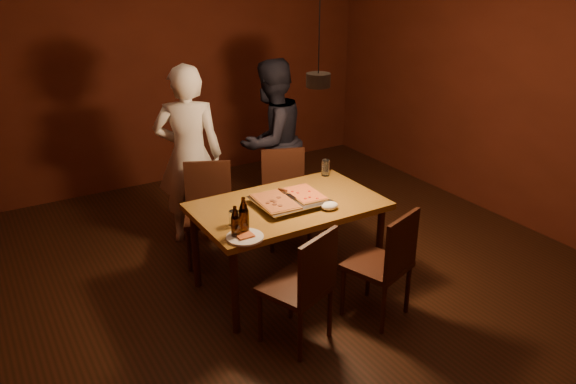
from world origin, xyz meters
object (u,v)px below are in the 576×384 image
dining_table (288,212)px  diner_dark (271,141)px  pendant_lamp (318,79)px  chair_near_left (305,279)px  pizza_tray (290,202)px  chair_near_right (388,256)px  diner_white (189,156)px  plate_slice (245,237)px  beer_bottle_b (244,216)px  chair_far_right (285,188)px  beer_bottle_a (235,222)px  chair_far_left (208,203)px

dining_table → diner_dark: 1.40m
pendant_lamp → chair_near_left: bearing=-128.7°
pizza_tray → dining_table: bearing=103.1°
chair_near_right → diner_white: (-0.74, 2.00, 0.32)m
plate_slice → diner_white: bearing=82.3°
diner_white → plate_slice: bearing=106.2°
chair_near_left → diner_dark: (0.87, 2.01, 0.30)m
dining_table → chair_near_right: chair_near_right is taller
pizza_tray → pendant_lamp: 1.01m
plate_slice → diner_dark: (1.13, 1.63, 0.08)m
dining_table → chair_near_right: (0.38, -0.80, -0.14)m
beer_bottle_b → chair_near_right: bearing=-28.8°
pizza_tray → diner_dark: size_ratio=0.33×
pizza_tray → plate_slice: pizza_tray is taller
chair_far_right → beer_bottle_a: size_ratio=2.24×
chair_near_left → chair_far_right: bearing=43.1°
chair_far_right → chair_near_right: 1.54m
chair_near_left → pendant_lamp: 1.45m
chair_near_right → beer_bottle_a: bearing=135.7°
chair_far_right → dining_table: bearing=80.4°
chair_near_right → diner_white: 2.16m
beer_bottle_a → diner_dark: diner_dark is taller
dining_table → chair_far_left: size_ratio=2.69×
chair_far_right → diner_white: 0.96m
chair_near_right → pizza_tray: chair_near_right is taller
chair_near_right → pendant_lamp: bearing=89.2°
chair_near_left → chair_near_right: size_ratio=1.02×
chair_far_left → dining_table: bearing=139.5°
pendant_lamp → pizza_tray: bearing=145.6°
beer_bottle_a → beer_bottle_b: 0.09m
beer_bottle_b → diner_white: 1.50m
chair_near_right → beer_bottle_b: size_ratio=1.91×
chair_far_left → pendant_lamp: (0.53, -0.93, 1.22)m
plate_slice → diner_white: (0.21, 1.56, 0.10)m
beer_bottle_b → diner_dark: bearing=54.7°
beer_bottle_a → beer_bottle_b: size_ratio=0.86×
chair_far_left → diner_dark: (0.92, 0.47, 0.30)m
chair_far_right → pizza_tray: (-0.41, -0.77, 0.24)m
beer_bottle_b → diner_dark: size_ratio=0.17×
pendant_lamp → beer_bottle_a: bearing=-167.6°
chair_near_left → beer_bottle_b: beer_bottle_b is taller
pendant_lamp → beer_bottle_b: bearing=-168.3°
chair_near_right → chair_near_left: bearing=156.9°
chair_near_left → beer_bottle_b: bearing=96.0°
chair_far_left → chair_near_right: (0.74, -1.59, 0.00)m
pendant_lamp → diner_white: bearing=111.7°
beer_bottle_a → diner_white: bearing=80.3°
chair_far_right → diner_white: diner_white is taller
beer_bottle_a → diner_dark: size_ratio=0.14×
chair_near_left → diner_dark: diner_dark is taller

